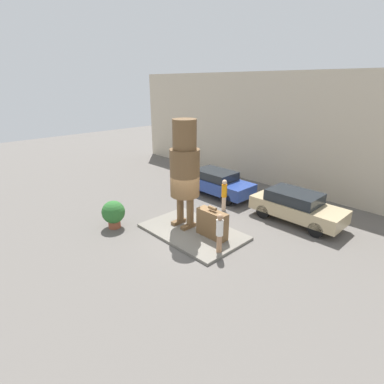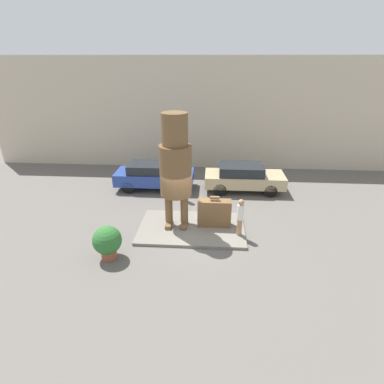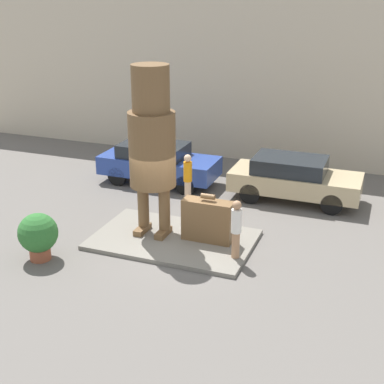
% 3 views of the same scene
% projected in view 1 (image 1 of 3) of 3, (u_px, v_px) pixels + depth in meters
% --- Properties ---
extents(ground_plane, '(60.00, 60.00, 0.00)m').
position_uv_depth(ground_plane, '(193.00, 233.00, 13.48)').
color(ground_plane, '#605B56').
extents(pedestal, '(4.54, 2.88, 0.12)m').
position_uv_depth(pedestal, '(193.00, 232.00, 13.46)').
color(pedestal, slate).
rests_on(pedestal, ground_plane).
extents(building_backdrop, '(28.00, 0.60, 7.01)m').
position_uv_depth(building_backdrop, '(296.00, 133.00, 17.81)').
color(building_backdrop, beige).
rests_on(building_backdrop, ground_plane).
extents(statue_figure, '(1.31, 1.31, 4.84)m').
position_uv_depth(statue_figure, '(185.00, 166.00, 13.00)').
color(statue_figure, brown).
rests_on(statue_figure, pedestal).
extents(giant_suitcase, '(1.43, 0.49, 1.40)m').
position_uv_depth(giant_suitcase, '(212.00, 224.00, 12.72)').
color(giant_suitcase, brown).
rests_on(giant_suitcase, pedestal).
extents(tourist, '(0.27, 0.27, 1.62)m').
position_uv_depth(tourist, '(220.00, 232.00, 11.45)').
color(tourist, '#A87A56').
rests_on(tourist, pedestal).
extents(parked_car_blue, '(4.34, 1.76, 1.50)m').
position_uv_depth(parked_car_blue, '(217.00, 182.00, 17.68)').
color(parked_car_blue, '#284293').
rests_on(parked_car_blue, ground_plane).
extents(parked_car_tan, '(4.34, 1.78, 1.50)m').
position_uv_depth(parked_car_tan, '(296.00, 206.00, 14.32)').
color(parked_car_tan, tan).
rests_on(parked_car_tan, ground_plane).
extents(planter_pot, '(1.06, 1.06, 1.31)m').
position_uv_depth(planter_pot, '(113.00, 213.00, 13.74)').
color(planter_pot, brown).
rests_on(planter_pot, ground_plane).
extents(worker_hivis, '(0.29, 0.29, 1.69)m').
position_uv_depth(worker_hivis, '(224.00, 194.00, 15.55)').
color(worker_hivis, beige).
rests_on(worker_hivis, ground_plane).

